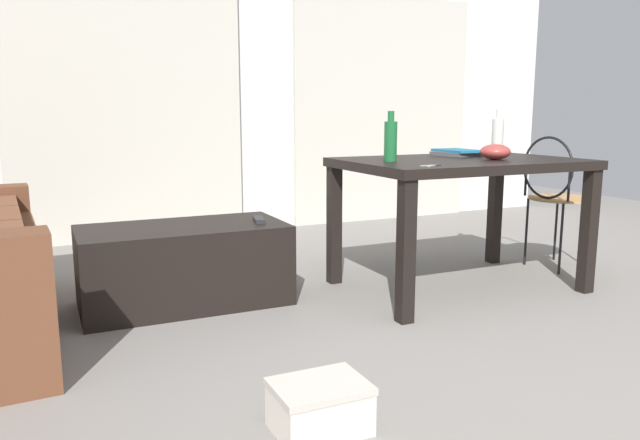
# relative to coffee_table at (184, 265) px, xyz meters

# --- Properties ---
(ground_plane) EXTENTS (8.89, 8.89, 0.00)m
(ground_plane) POSITION_rel_coffee_table_xyz_m (1.15, -0.34, -0.21)
(ground_plane) COLOR gray
(wall_back) EXTENTS (5.99, 0.10, 2.46)m
(wall_back) POSITION_rel_coffee_table_xyz_m (1.15, 1.91, 1.02)
(wall_back) COLOR silver
(wall_back) RESTS_ON ground
(curtains) EXTENTS (4.10, 0.03, 2.04)m
(curtains) POSITION_rel_coffee_table_xyz_m (1.15, 1.83, 0.81)
(curtains) COLOR beige
(curtains) RESTS_ON ground
(coffee_table) EXTENTS (1.05, 0.54, 0.42)m
(coffee_table) POSITION_rel_coffee_table_xyz_m (0.00, 0.00, 0.00)
(coffee_table) COLOR black
(coffee_table) RESTS_ON ground
(craft_table) EXTENTS (1.30, 0.87, 0.74)m
(craft_table) POSITION_rel_coffee_table_xyz_m (1.50, -0.35, 0.44)
(craft_table) COLOR black
(craft_table) RESTS_ON ground
(wire_chair) EXTENTS (0.40, 0.41, 0.86)m
(wire_chair) POSITION_rel_coffee_table_xyz_m (2.33, -0.25, 0.32)
(wire_chair) COLOR #B7844C
(wire_chair) RESTS_ON ground
(bottle_near) EXTENTS (0.07, 0.07, 0.28)m
(bottle_near) POSITION_rel_coffee_table_xyz_m (1.94, -0.14, 0.65)
(bottle_near) COLOR beige
(bottle_near) RESTS_ON craft_table
(bottle_far) EXTENTS (0.07, 0.07, 0.27)m
(bottle_far) POSITION_rel_coffee_table_xyz_m (1.05, -0.32, 0.65)
(bottle_far) COLOR #195B2D
(bottle_far) RESTS_ON craft_table
(bowl) EXTENTS (0.17, 0.17, 0.09)m
(bowl) POSITION_rel_coffee_table_xyz_m (1.64, -0.47, 0.58)
(bowl) COLOR #9E3833
(bowl) RESTS_ON craft_table
(book_stack) EXTENTS (0.25, 0.29, 0.04)m
(book_stack) POSITION_rel_coffee_table_xyz_m (1.64, -0.13, 0.55)
(book_stack) COLOR #4C4C51
(book_stack) RESTS_ON craft_table
(scissors) EXTENTS (0.12, 0.08, 0.00)m
(scissors) POSITION_rel_coffee_table_xyz_m (1.10, -0.66, 0.54)
(scissors) COLOR #9EA0A5
(scissors) RESTS_ON craft_table
(tv_remote_primary) EXTENTS (0.08, 0.16, 0.02)m
(tv_remote_primary) POSITION_rel_coffee_table_xyz_m (0.40, -0.06, 0.22)
(tv_remote_primary) COLOR #232326
(tv_remote_primary) RESTS_ON coffee_table
(shoebox) EXTENTS (0.30, 0.23, 0.16)m
(shoebox) POSITION_rel_coffee_table_xyz_m (0.10, -1.49, -0.13)
(shoebox) COLOR beige
(shoebox) RESTS_ON ground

